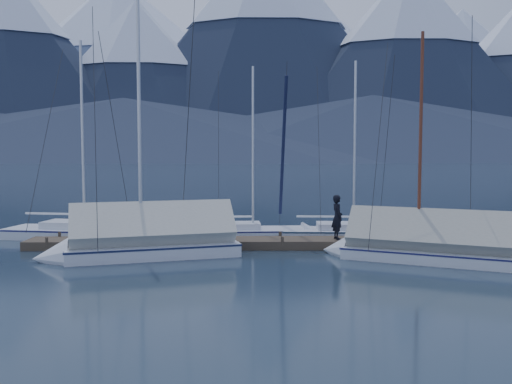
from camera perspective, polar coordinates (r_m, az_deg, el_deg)
ground at (r=19.60m, az=0.07°, el=-6.85°), size 1000.00×1000.00×0.00m
mountain_range at (r=393.57m, az=-0.07°, el=12.11°), size 877.00×584.00×150.50m
dock at (r=21.55m, az=0.00°, el=-5.55°), size 18.00×1.50×0.54m
mooring_posts at (r=21.51m, az=-1.34°, el=-4.92°), size 15.12×1.52×0.35m
sailboat_open_left at (r=24.71m, az=-16.54°, el=-4.35°), size 7.34×3.34×9.40m
sailboat_open_mid at (r=24.08m, az=0.72°, el=-4.45°), size 6.31×2.68×8.24m
sailboat_open_right at (r=24.24m, az=11.28°, el=-4.46°), size 6.48×2.75×8.45m
sailboat_covered_near at (r=19.87m, az=16.29°, el=-5.59°), size 6.95×4.64×8.73m
sailboat_covered_far at (r=19.95m, az=-12.40°, el=-5.33°), size 7.44×4.00×10.00m
person at (r=21.55m, az=8.55°, el=-2.63°), size 0.53×0.71×1.75m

